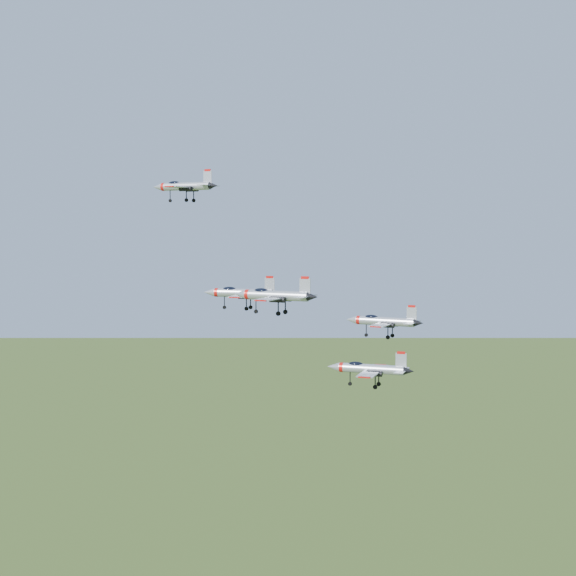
# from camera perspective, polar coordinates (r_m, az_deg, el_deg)

# --- Properties ---
(jet_lead) EXTENTS (13.05, 11.08, 3.54)m
(jet_lead) POSITION_cam_1_polar(r_m,az_deg,el_deg) (141.80, -7.42, 7.19)
(jet_lead) COLOR #A9AEB6
(jet_left_high) EXTENTS (12.20, 10.09, 3.26)m
(jet_left_high) POSITION_cam_1_polar(r_m,az_deg,el_deg) (120.08, -3.36, -0.34)
(jet_left_high) COLOR #A9AEB6
(jet_right_high) EXTENTS (12.66, 10.73, 3.43)m
(jet_right_high) POSITION_cam_1_polar(r_m,az_deg,el_deg) (110.31, -1.01, -0.51)
(jet_right_high) COLOR #A9AEB6
(jet_left_low) EXTENTS (12.35, 10.48, 3.35)m
(jet_left_low) POSITION_cam_1_polar(r_m,az_deg,el_deg) (124.50, 6.76, -2.35)
(jet_left_low) COLOR #A9AEB6
(jet_right_low) EXTENTS (11.90, 9.96, 3.18)m
(jet_right_low) POSITION_cam_1_polar(r_m,az_deg,el_deg) (107.99, 5.77, -5.72)
(jet_right_low) COLOR #A9AEB6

